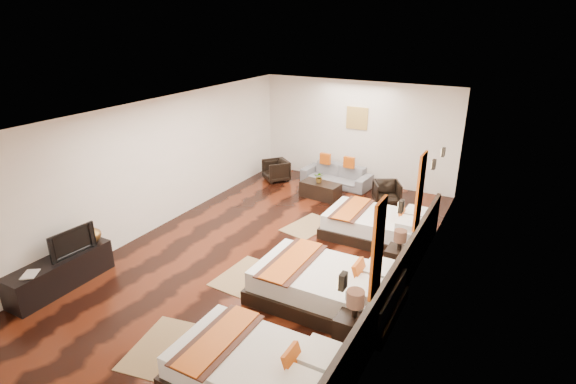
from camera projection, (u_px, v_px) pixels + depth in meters
The scene contains 30 objects.
floor at pixel (268, 252), 8.89m from camera, with size 5.50×9.50×0.01m, color black.
ceiling at pixel (266, 112), 7.86m from camera, with size 5.50×9.50×0.01m, color white.
back_wall at pixel (357, 132), 12.26m from camera, with size 5.50×0.01×2.80m, color silver.
left_wall at pixel (157, 165), 9.60m from camera, with size 0.01×9.50×2.80m, color silver.
right_wall at pixel (415, 215), 7.15m from camera, with size 0.01×9.50×2.80m, color silver.
headboard_panel at pixel (393, 290), 6.86m from camera, with size 0.08×6.60×0.90m, color black.
bed_near at pixel (258, 372), 5.51m from camera, with size 2.15×1.35×0.82m.
bed_mid at pixel (328, 286), 7.22m from camera, with size 2.35×1.48×0.90m.
bed_far at pixel (378, 226), 9.37m from camera, with size 2.14×1.35×0.82m.
nightstand_a at pixel (354, 327), 6.23m from camera, with size 0.46×0.46×0.92m.
nightstand_b at pixel (398, 258), 8.09m from camera, with size 0.42×0.42×0.84m.
jute_mat_near at pixel (162, 347), 6.33m from camera, with size 0.75×1.20×0.01m, color olive.
jute_mat_mid at pixel (244, 275), 8.07m from camera, with size 0.75×1.20×0.01m, color olive.
jute_mat_far at pixel (309, 226), 9.98m from camera, with size 0.75×1.20×0.01m, color olive.
tv_console at pixel (61, 273), 7.65m from camera, with size 0.50×1.80×0.55m, color black.
tv at pixel (70, 241), 7.65m from camera, with size 0.83×0.11×0.48m, color black.
book at pixel (23, 275), 7.05m from camera, with size 0.22×0.29×0.03m, color black.
figurine at pixel (91, 233), 8.06m from camera, with size 0.35×0.35×0.36m, color brown.
sofa at pixel (336, 175), 12.33m from camera, with size 1.91×0.75×0.56m, color slate.
armchair_left at pixel (276, 170), 12.67m from camera, with size 0.64×0.66×0.60m, color black.
armchair_right at pixel (387, 193), 11.09m from camera, with size 0.61×0.63×0.58m, color black.
coffee_table at pixel (320, 190), 11.50m from camera, with size 1.00×0.50×0.40m, color black.
table_plant at pixel (319, 177), 11.41m from camera, with size 0.26×0.22×0.29m, color #295D1F.
orange_panel_a at pixel (378, 249), 5.50m from camera, with size 0.04×0.40×1.30m, color #D86014.
orange_panel_b at pixel (420, 192), 7.30m from camera, with size 0.04×0.40×1.30m, color #D86014.
sconce_near at pixel (342, 281), 4.55m from camera, with size 0.07×0.12×0.18m.
sconce_mid at pixel (401, 206), 6.35m from camera, with size 0.07×0.12×0.18m.
sconce_far at pixel (434, 164), 8.15m from camera, with size 0.07×0.12×0.18m.
sconce_lounge at pixel (443, 152), 8.89m from camera, with size 0.07×0.12×0.18m.
gold_artwork at pixel (357, 118), 12.10m from camera, with size 0.60×0.04×0.60m, color #AD873F.
Camera 1 is at (4.08, -6.70, 4.36)m, focal length 27.92 mm.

